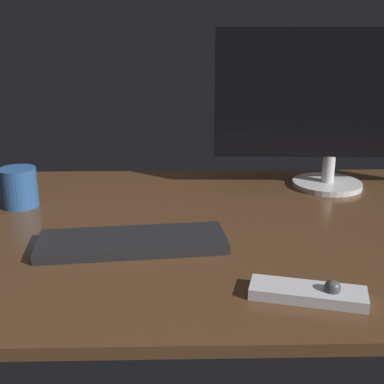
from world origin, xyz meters
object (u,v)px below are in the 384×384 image
monitor (334,103)px  keyboard (133,242)px  coffee_mug (19,187)px  media_remote (310,293)px

monitor → keyboard: bearing=-140.2°
keyboard → coffee_mug: size_ratio=3.92×
keyboard → media_remote: 34.98cm
keyboard → media_remote: size_ratio=1.90×
monitor → coffee_mug: bearing=-168.2°
keyboard → coffee_mug: bearing=133.9°
monitor → coffee_mug: (-74.82, -12.92, -17.14)cm
monitor → keyboard: size_ratio=1.67×
media_remote → coffee_mug: size_ratio=2.06×
monitor → media_remote: (-18.17, -56.22, -20.63)cm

